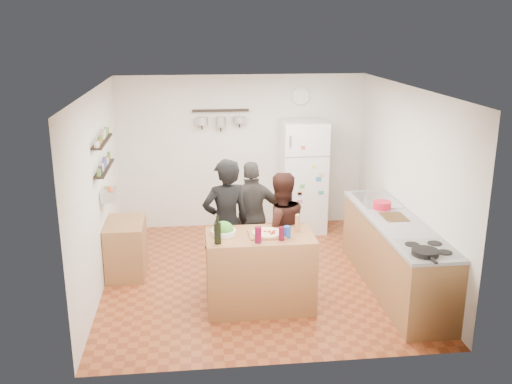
{
  "coord_description": "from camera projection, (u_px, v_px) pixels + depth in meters",
  "views": [
    {
      "loc": [
        -0.8,
        -7.01,
        3.26
      ],
      "look_at": [
        0.0,
        0.1,
        1.15
      ],
      "focal_mm": 40.0,
      "sensor_mm": 36.0,
      "label": 1
    }
  ],
  "objects": [
    {
      "name": "wine_glass_far",
      "position": [
        281.0,
        234.0,
        6.43
      ],
      "size": [
        0.06,
        0.06,
        0.15
      ],
      "primitive_type": "cylinder",
      "color": "#4F061B",
      "rests_on": "prep_island"
    },
    {
      "name": "produce_basket",
      "position": [
        109.0,
        195.0,
        7.35
      ],
      "size": [
        0.18,
        0.35,
        0.14
      ],
      "primitive_type": "cube",
      "color": "silver",
      "rests_on": "left_wall"
    },
    {
      "name": "wine_bottle",
      "position": [
        218.0,
        233.0,
        6.32
      ],
      "size": [
        0.08,
        0.08,
        0.24
      ],
      "primitive_type": "cylinder",
      "color": "black",
      "rests_on": "prep_island"
    },
    {
      "name": "counter_run",
      "position": [
        395.0,
        255.0,
        7.22
      ],
      "size": [
        0.63,
        2.63,
        0.9
      ],
      "primitive_type": "cube",
      "color": "#9E7042",
      "rests_on": "floor"
    },
    {
      "name": "person_back",
      "position": [
        252.0,
        216.0,
        7.72
      ],
      "size": [
        0.91,
        0.43,
        1.52
      ],
      "primitive_type": "imported",
      "rotation": [
        0.0,
        0.0,
        3.2
      ],
      "color": "#2E2B29",
      "rests_on": "floor"
    },
    {
      "name": "pepper_mill",
      "position": [
        297.0,
        225.0,
        6.69
      ],
      "size": [
        0.05,
        0.05,
        0.18
      ],
      "primitive_type": "cylinder",
      "color": "#AF6F49",
      "rests_on": "prep_island"
    },
    {
      "name": "salt_canister",
      "position": [
        287.0,
        232.0,
        6.52
      ],
      "size": [
        0.08,
        0.08,
        0.13
      ],
      "primitive_type": "cylinder",
      "color": "#1A3E93",
      "rests_on": "prep_island"
    },
    {
      "name": "person_left",
      "position": [
        226.0,
        223.0,
        7.2
      ],
      "size": [
        0.7,
        0.55,
        1.68
      ],
      "primitive_type": "imported",
      "rotation": [
        0.0,
        0.0,
        3.41
      ],
      "color": "black",
      "rests_on": "floor"
    },
    {
      "name": "wine_glass_near",
      "position": [
        258.0,
        235.0,
        6.36
      ],
      "size": [
        0.08,
        0.08,
        0.18
      ],
      "primitive_type": "cylinder",
      "color": "#540720",
      "rests_on": "prep_island"
    },
    {
      "name": "spice_shelf_upper",
      "position": [
        102.0,
        141.0,
        7.15
      ],
      "size": [
        0.12,
        1.0,
        0.02
      ],
      "primitive_type": "cube",
      "color": "black",
      "rests_on": "left_wall"
    },
    {
      "name": "cutting_board",
      "position": [
        394.0,
        218.0,
        7.2
      ],
      "size": [
        0.3,
        0.4,
        0.02
      ],
      "primitive_type": "cube",
      "color": "brown",
      "rests_on": "counter_run"
    },
    {
      "name": "pizza_board",
      "position": [
        267.0,
        234.0,
        6.61
      ],
      "size": [
        0.42,
        0.34,
        0.02
      ],
      "primitive_type": "cube",
      "color": "brown",
      "rests_on": "prep_island"
    },
    {
      "name": "wall_clock",
      "position": [
        301.0,
        96.0,
        9.16
      ],
      "size": [
        0.3,
        0.03,
        0.3
      ],
      "primitive_type": "cylinder",
      "rotation": [
        1.57,
        0.0,
        0.0
      ],
      "color": "silver",
      "rests_on": "back_wall"
    },
    {
      "name": "fridge",
      "position": [
        303.0,
        176.0,
        9.2
      ],
      "size": [
        0.7,
        0.68,
        1.8
      ],
      "primitive_type": "cube",
      "color": "white",
      "rests_on": "floor"
    },
    {
      "name": "pot_rack",
      "position": [
        221.0,
        111.0,
        9.0
      ],
      "size": [
        0.9,
        0.04,
        0.04
      ],
      "primitive_type": "cube",
      "color": "black",
      "rests_on": "back_wall"
    },
    {
      "name": "room_shell",
      "position": [
        254.0,
        179.0,
        7.7
      ],
      "size": [
        4.2,
        4.2,
        4.2
      ],
      "color": "brown",
      "rests_on": "ground"
    },
    {
      "name": "skillet",
      "position": [
        425.0,
        252.0,
        6.01
      ],
      "size": [
        0.29,
        0.29,
        0.06
      ],
      "primitive_type": "cylinder",
      "color": "black",
      "rests_on": "stove_top"
    },
    {
      "name": "prep_island",
      "position": [
        260.0,
        271.0,
        6.75
      ],
      "size": [
        1.25,
        0.72,
        0.91
      ],
      "primitive_type": "cube",
      "color": "brown",
      "rests_on": "floor"
    },
    {
      "name": "stove_top",
      "position": [
        428.0,
        250.0,
        6.18
      ],
      "size": [
        0.6,
        0.62,
        0.02
      ],
      "primitive_type": "cube",
      "color": "white",
      "rests_on": "counter_run"
    },
    {
      "name": "sink",
      "position": [
        376.0,
        200.0,
        7.9
      ],
      "size": [
        0.5,
        0.8,
        0.03
      ],
      "primitive_type": "cube",
      "color": "silver",
      "rests_on": "counter_run"
    },
    {
      "name": "pizza",
      "position": [
        267.0,
        233.0,
        6.6
      ],
      "size": [
        0.34,
        0.34,
        0.02
      ],
      "primitive_type": "cylinder",
      "color": "beige",
      "rests_on": "pizza_board"
    },
    {
      "name": "red_bowl",
      "position": [
        382.0,
        205.0,
        7.5
      ],
      "size": [
        0.24,
        0.24,
        0.1
      ],
      "primitive_type": "cylinder",
      "color": "red",
      "rests_on": "counter_run"
    },
    {
      "name": "person_center",
      "position": [
        280.0,
        231.0,
        7.15
      ],
      "size": [
        0.84,
        0.71,
        1.53
      ],
      "primitive_type": "imported",
      "rotation": [
        0.0,
        0.0,
        3.34
      ],
      "color": "black",
      "rests_on": "floor"
    },
    {
      "name": "spice_shelf_lower",
      "position": [
        105.0,
        168.0,
        7.24
      ],
      "size": [
        0.12,
        1.0,
        0.02
      ],
      "primitive_type": "cube",
      "color": "black",
      "rests_on": "left_wall"
    },
    {
      "name": "side_table",
      "position": [
        126.0,
        248.0,
        7.68
      ],
      "size": [
        0.5,
        0.8,
        0.73
      ],
      "primitive_type": "cube",
      "color": "#A47A44",
      "rests_on": "floor"
    },
    {
      "name": "salad_bowl",
      "position": [
        224.0,
        232.0,
        6.61
      ],
      "size": [
        0.29,
        0.29,
        0.06
      ],
      "primitive_type": "cylinder",
      "color": "silver",
      "rests_on": "prep_island"
    }
  ]
}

